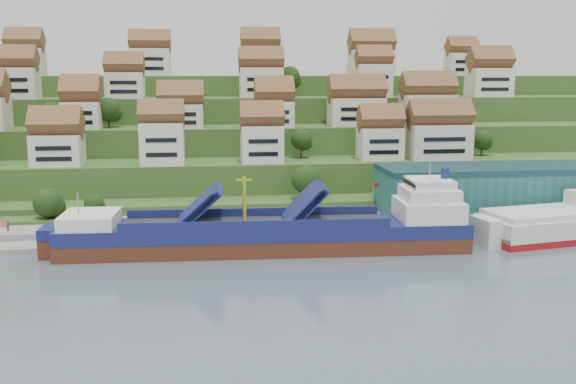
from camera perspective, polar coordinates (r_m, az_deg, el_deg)
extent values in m
plane|color=slate|center=(118.26, 0.22, -5.05)|extent=(300.00, 300.00, 0.00)
cube|color=gray|center=(136.09, 7.79, -2.60)|extent=(180.00, 14.00, 2.20)
cube|color=#2D4C1E|center=(201.74, -2.92, 1.99)|extent=(260.00, 128.00, 4.00)
cube|color=#2D4C1E|center=(206.20, -3.04, 3.15)|extent=(260.00, 118.00, 11.00)
cube|color=#2D4C1E|center=(213.72, -3.20, 4.35)|extent=(260.00, 102.00, 18.00)
cube|color=#2D4C1E|center=(221.33, -3.36, 5.47)|extent=(260.00, 86.00, 25.00)
cube|color=#2D4C1E|center=(230.05, -3.52, 6.40)|extent=(260.00, 68.00, 31.00)
cube|color=silver|center=(156.03, -19.78, 3.55)|extent=(11.00, 8.57, 7.05)
cube|color=silver|center=(150.47, -11.11, 4.23)|extent=(9.87, 7.03, 9.67)
cube|color=silver|center=(151.61, -2.34, 4.28)|extent=(9.74, 7.62, 8.70)
cube|color=silver|center=(159.07, 8.17, 4.29)|extent=(10.30, 7.73, 7.70)
cube|color=silver|center=(162.29, 13.23, 4.37)|extent=(14.79, 8.26, 8.43)
cube|color=silver|center=(170.81, -17.82, 6.52)|extent=(9.25, 8.98, 6.77)
cube|color=silver|center=(167.05, -9.48, 6.67)|extent=(11.12, 7.90, 6.04)
cube|color=silver|center=(167.38, -1.24, 6.92)|extent=(9.61, 8.56, 6.64)
cube|color=silver|center=(174.86, 6.08, 7.11)|extent=(14.53, 8.36, 7.25)
cube|color=silver|center=(178.97, 12.26, 7.15)|extent=(13.83, 8.18, 8.12)
cube|color=silver|center=(188.48, -22.90, 8.88)|extent=(10.42, 7.86, 8.27)
cube|color=silver|center=(183.22, -14.28, 9.17)|extent=(10.09, 7.30, 7.08)
cube|color=silver|center=(184.08, -2.40, 9.68)|extent=(12.02, 7.79, 8.38)
cube|color=silver|center=(189.93, 7.60, 9.77)|extent=(9.89, 7.14, 9.38)
cube|color=silver|center=(200.06, 17.43, 9.27)|extent=(11.89, 8.47, 8.29)
cube|color=silver|center=(209.09, -22.28, 10.62)|extent=(10.28, 8.03, 8.09)
cube|color=silver|center=(202.61, -12.12, 11.20)|extent=(11.73, 7.51, 8.19)
cube|color=silver|center=(202.50, -2.46, 11.47)|extent=(11.47, 8.15, 8.59)
cube|color=silver|center=(207.72, 7.40, 11.29)|extent=(13.54, 8.73, 7.98)
cube|color=silver|center=(219.64, 15.14, 10.88)|extent=(9.42, 7.05, 7.29)
ellipsoid|color=#224216|center=(142.66, 1.59, 1.13)|extent=(6.40, 6.40, 6.40)
ellipsoid|color=#224216|center=(171.80, 16.88, 4.48)|extent=(5.10, 5.10, 5.10)
ellipsoid|color=#224216|center=(159.14, 1.16, 4.70)|extent=(5.13, 5.13, 5.13)
ellipsoid|color=#224216|center=(181.71, 10.73, 7.88)|extent=(4.75, 4.75, 4.75)
ellipsoid|color=#224216|center=(177.14, -20.18, 6.58)|extent=(5.88, 5.88, 5.88)
ellipsoid|color=#224216|center=(173.09, -15.70, 7.06)|extent=(6.14, 6.14, 6.14)
ellipsoid|color=#224216|center=(187.77, 0.15, 10.21)|extent=(6.10, 6.10, 6.10)
ellipsoid|color=#224216|center=(194.78, 6.96, 9.94)|extent=(5.43, 5.43, 5.43)
ellipsoid|color=#224216|center=(194.27, 8.66, 9.52)|extent=(4.66, 4.66, 4.66)
ellipsoid|color=#224216|center=(138.31, -20.56, -0.91)|extent=(5.87, 5.87, 5.87)
ellipsoid|color=#224216|center=(136.56, -16.88, -0.99)|extent=(3.97, 3.97, 3.97)
cube|color=#25665E|center=(148.15, 19.70, 0.35)|extent=(60.00, 15.00, 10.00)
cylinder|color=gray|center=(129.79, 7.56, -0.93)|extent=(0.16, 0.16, 8.00)
cube|color=maroon|center=(129.29, 7.85, 0.64)|extent=(1.20, 0.05, 0.80)
cube|color=white|center=(133.86, -24.09, -3.21)|extent=(2.40, 2.20, 2.20)
cube|color=#502618|center=(116.74, -2.00, -4.76)|extent=(73.51, 14.08, 4.69)
cube|color=navy|center=(115.98, -2.01, -3.31)|extent=(73.51, 14.20, 2.44)
cube|color=white|center=(118.04, -17.20, -2.37)|extent=(9.78, 11.04, 2.44)
cube|color=#262628|center=(115.62, -2.94, -2.74)|extent=(47.21, 11.38, 0.28)
cube|color=navy|center=(115.06, -8.09, -1.27)|extent=(7.42, 10.62, 6.48)
cube|color=navy|center=(115.52, 1.23, -1.12)|extent=(7.07, 10.60, 6.85)
cylinder|color=gold|center=(114.71, -3.89, -0.75)|extent=(0.68, 0.68, 8.44)
cube|color=white|center=(120.57, 12.38, -1.56)|extent=(11.66, 11.12, 3.75)
cube|color=white|center=(119.99, 12.43, -0.16)|extent=(9.74, 9.92, 2.34)
cube|color=white|center=(119.65, 12.47, 0.77)|extent=(7.82, 8.72, 1.69)
cylinder|color=navy|center=(120.25, 13.78, 1.62)|extent=(1.56, 1.56, 2.06)
cube|color=maroon|center=(136.57, 23.17, -3.51)|extent=(34.14, 17.59, 2.82)
cube|color=silver|center=(136.05, 23.24, -2.54)|extent=(34.16, 17.70, 3.47)
cube|color=silver|center=(135.61, 23.31, -1.64)|extent=(32.32, 16.12, 1.30)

